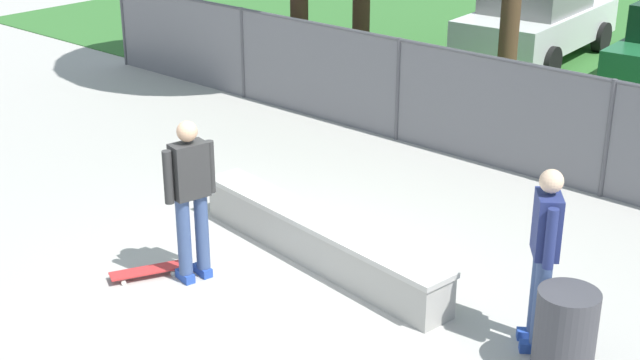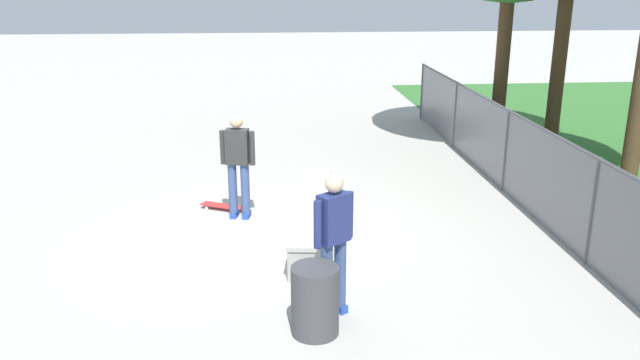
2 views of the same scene
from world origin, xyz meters
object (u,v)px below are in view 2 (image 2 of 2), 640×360
object	(u,v)px
bystander	(334,239)
trash_bin	(315,300)
concrete_ledge	(312,217)
skateboarder	(238,162)
skateboard	(222,206)

from	to	relation	value
bystander	trash_bin	distance (m)	0.76
concrete_ledge	skateboarder	xyz separation A→B (m)	(-0.75, -1.20, 0.74)
skateboarder	bystander	size ratio (longest dim) A/B	1.00
concrete_ledge	trash_bin	size ratio (longest dim) A/B	4.50
skateboard	concrete_ledge	bearing A→B (deg)	52.52
trash_bin	skateboarder	bearing A→B (deg)	-165.55
skateboard	trash_bin	distance (m)	4.52
skateboarder	skateboard	xyz separation A→B (m)	(-0.43, -0.33, -0.94)
bystander	trash_bin	xyz separation A→B (m)	(0.41, -0.26, -0.59)
skateboarder	trash_bin	size ratio (longest dim) A/B	2.16
concrete_ledge	skateboard	size ratio (longest dim) A/B	4.70
concrete_ledge	trash_bin	bearing A→B (deg)	-3.65
skateboard	trash_bin	xyz separation A→B (m)	(4.31, 1.34, 0.35)
concrete_ledge	skateboard	distance (m)	1.94
trash_bin	bystander	bearing A→B (deg)	147.97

